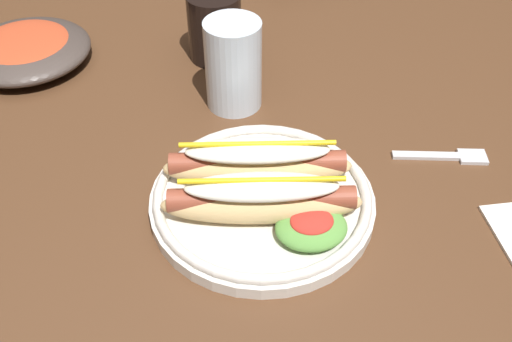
% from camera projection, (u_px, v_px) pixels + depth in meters
% --- Properties ---
extents(dining_table, '(1.32, 1.01, 0.74)m').
position_uv_depth(dining_table, '(236.00, 150.00, 0.90)').
color(dining_table, '#51331E').
rests_on(dining_table, ground_plane).
extents(hot_dog_plate, '(0.26, 0.26, 0.08)m').
position_uv_depth(hot_dog_plate, '(263.00, 192.00, 0.66)').
color(hot_dog_plate, silver).
rests_on(hot_dog_plate, dining_table).
extents(fork, '(0.12, 0.04, 0.00)m').
position_uv_depth(fork, '(448.00, 156.00, 0.75)').
color(fork, silver).
rests_on(fork, dining_table).
extents(soda_cup, '(0.08, 0.08, 0.10)m').
position_uv_depth(soda_cup, '(215.00, 27.00, 0.89)').
color(soda_cup, black).
rests_on(soda_cup, dining_table).
extents(water_cup, '(0.08, 0.08, 0.13)m').
position_uv_depth(water_cup, '(232.00, 65.00, 0.79)').
color(water_cup, silver).
rests_on(water_cup, dining_table).
extents(side_bowl, '(0.20, 0.20, 0.05)m').
position_uv_depth(side_bowl, '(26.00, 49.00, 0.90)').
color(side_bowl, '#423833').
rests_on(side_bowl, dining_table).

